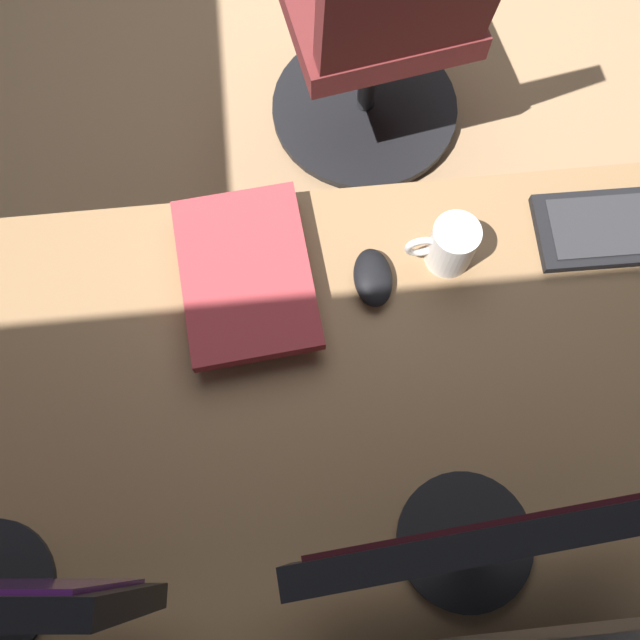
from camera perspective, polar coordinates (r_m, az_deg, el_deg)
desk at (r=1.14m, az=0.25°, el=-7.02°), size 1.95×0.73×0.73m
drawer_pedestal at (r=1.45m, az=-0.09°, el=-10.66°), size 0.40×0.51×0.69m
monitor_primary at (r=0.84m, az=15.35°, el=-16.94°), size 0.50×0.20×0.42m
mouse_main at (r=1.13m, az=4.45°, el=3.55°), size 0.06×0.10×0.03m
book_stack_near at (r=1.12m, az=-6.23°, el=3.67°), size 0.23×0.31×0.05m
coffee_mug at (r=1.13m, az=10.84°, el=6.16°), size 0.12×0.08×0.10m
office_chair at (r=1.80m, az=5.38°, el=23.28°), size 0.56×0.58×0.97m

